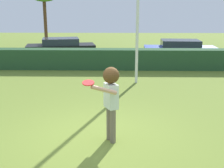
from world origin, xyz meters
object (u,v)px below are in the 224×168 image
(frisbee, at_px, (88,83))
(parked_car_blue, at_px, (180,49))
(parked_car_black, at_px, (61,47))
(person, at_px, (111,93))
(lamppost, at_px, (138,5))

(frisbee, height_order, parked_car_blue, frisbee)
(parked_car_black, bearing_deg, person, -73.64)
(frisbee, distance_m, parked_car_black, 12.50)
(frisbee, height_order, lamppost, lamppost)
(person, relative_size, parked_car_black, 0.41)
(person, distance_m, parked_car_black, 12.21)
(lamppost, distance_m, parked_car_blue, 6.48)
(parked_car_blue, bearing_deg, lamppost, -118.96)
(lamppost, height_order, parked_car_black, lamppost)
(person, xyz_separation_m, lamppost, (0.94, 5.60, 2.02))
(person, height_order, frisbee, person)
(frisbee, relative_size, lamppost, 0.05)
(lamppost, xyz_separation_m, parked_car_black, (-4.38, 6.11, -2.52))
(person, xyz_separation_m, frisbee, (-0.47, -0.41, 0.36))
(parked_car_black, bearing_deg, parked_car_blue, -6.94)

